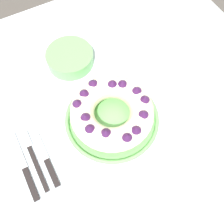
# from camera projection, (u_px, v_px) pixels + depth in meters

# --- Properties ---
(ground_plane) EXTENTS (8.00, 8.00, 0.00)m
(ground_plane) POSITION_uv_depth(u_px,v_px,m) (108.00, 177.00, 1.46)
(ground_plane) COLOR #4C4742
(dining_table) EXTENTS (1.24, 1.13, 0.74)m
(dining_table) POSITION_uv_depth(u_px,v_px,m) (105.00, 132.00, 0.88)
(dining_table) COLOR silver
(dining_table) RESTS_ON ground_plane
(serving_dish) EXTENTS (0.28, 0.28, 0.03)m
(serving_dish) POSITION_uv_depth(u_px,v_px,m) (112.00, 119.00, 0.79)
(serving_dish) COLOR #6BB760
(serving_dish) RESTS_ON dining_table
(bundt_cake) EXTENTS (0.24, 0.24, 0.08)m
(bundt_cake) POSITION_uv_depth(u_px,v_px,m) (112.00, 112.00, 0.75)
(bundt_cake) COLOR beige
(bundt_cake) RESTS_ON serving_dish
(fork) EXTENTS (0.02, 0.20, 0.01)m
(fork) POSITION_uv_depth(u_px,v_px,m) (32.00, 155.00, 0.75)
(fork) COLOR black
(fork) RESTS_ON dining_table
(serving_knife) EXTENTS (0.02, 0.22, 0.01)m
(serving_knife) POSITION_uv_depth(u_px,v_px,m) (25.00, 170.00, 0.73)
(serving_knife) COLOR black
(serving_knife) RESTS_ON dining_table
(cake_knife) EXTENTS (0.02, 0.19, 0.01)m
(cake_knife) POSITION_uv_depth(u_px,v_px,m) (47.00, 161.00, 0.74)
(cake_knife) COLOR black
(cake_knife) RESTS_ON dining_table
(side_bowl) EXTENTS (0.16, 0.16, 0.05)m
(side_bowl) POSITION_uv_depth(u_px,v_px,m) (69.00, 58.00, 0.88)
(side_bowl) COLOR #6BB760
(side_bowl) RESTS_ON dining_table
(napkin) EXTENTS (0.17, 0.13, 0.00)m
(napkin) POSITION_uv_depth(u_px,v_px,m) (185.00, 86.00, 0.86)
(napkin) COLOR beige
(napkin) RESTS_ON dining_table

